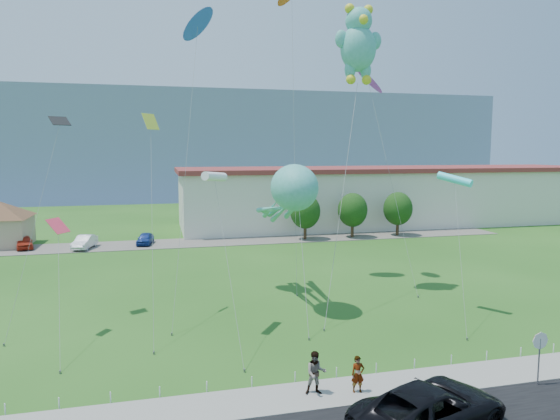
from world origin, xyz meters
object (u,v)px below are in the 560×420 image
(stop_sign, at_px, (540,346))
(suv, at_px, (430,409))
(warehouse, at_px, (391,195))
(pedestrian_left, at_px, (358,374))
(pedestrian_right, at_px, (316,373))
(octopus_kite, at_px, (290,197))
(teddy_bear_kite, at_px, (358,43))
(parked_car_red, at_px, (24,242))
(parked_car_blue, at_px, (145,239))
(parked_car_silver, at_px, (85,242))

(stop_sign, height_order, suv, stop_sign)
(warehouse, relative_size, pedestrian_left, 38.20)
(pedestrian_right, xyz_separation_m, octopus_kite, (2.10, 12.32, 6.44))
(pedestrian_right, xyz_separation_m, teddy_bear_kite, (8.04, 15.41, 17.26))
(suv, xyz_separation_m, pedestrian_right, (-3.28, 3.71, 0.09))
(teddy_bear_kite, bearing_deg, stop_sign, -83.46)
(warehouse, xyz_separation_m, octopus_kite, (-24.37, -34.41, 3.36))
(stop_sign, height_order, parked_car_red, stop_sign)
(stop_sign, xyz_separation_m, parked_car_blue, (-17.91, 39.32, -1.16))
(pedestrian_left, xyz_separation_m, teddy_bear_kite, (6.22, 15.68, 17.40))
(pedestrian_right, bearing_deg, parked_car_silver, 119.41)
(pedestrian_left, relative_size, octopus_kite, 0.14)
(stop_sign, xyz_separation_m, suv, (-6.70, -2.23, -0.92))
(warehouse, distance_m, parked_car_blue, 35.71)
(pedestrian_right, relative_size, octopus_kite, 0.16)
(suv, height_order, teddy_bear_kite, teddy_bear_kite)
(teddy_bear_kite, bearing_deg, parked_car_silver, 135.95)
(parked_car_silver, bearing_deg, parked_car_red, 179.32)
(warehouse, bearing_deg, pedestrian_left, -117.68)
(parked_car_red, bearing_deg, pedestrian_right, -77.21)
(parked_car_red, height_order, parked_car_silver, parked_car_silver)
(warehouse, xyz_separation_m, pedestrian_right, (-26.47, -46.73, -3.09))
(suv, distance_m, parked_car_blue, 43.05)
(suv, height_order, pedestrian_right, pedestrian_right)
(octopus_kite, bearing_deg, parked_car_silver, 123.54)
(suv, bearing_deg, parked_car_silver, 4.26)
(parked_car_silver, bearing_deg, pedestrian_left, -54.07)
(stop_sign, height_order, pedestrian_left, stop_sign)
(parked_car_red, xyz_separation_m, parked_car_silver, (6.31, -1.49, 0.02))
(warehouse, bearing_deg, pedestrian_right, -119.53)
(stop_sign, height_order, parked_car_silver, stop_sign)
(suv, bearing_deg, pedestrian_left, 4.05)
(stop_sign, bearing_deg, suv, -161.55)
(pedestrian_left, xyz_separation_m, pedestrian_right, (-1.81, 0.27, 0.14))
(parked_car_silver, bearing_deg, stop_sign, -45.17)
(stop_sign, height_order, parked_car_blue, stop_sign)
(parked_car_blue, distance_m, octopus_kite, 28.26)
(suv, xyz_separation_m, parked_car_red, (-23.81, 42.14, -0.21))
(pedestrian_right, bearing_deg, octopus_kite, 88.68)
(parked_car_red, height_order, parked_car_blue, parked_car_red)
(stop_sign, height_order, teddy_bear_kite, teddy_bear_kite)
(warehouse, xyz_separation_m, parked_car_silver, (-40.70, -9.79, -3.36))
(parked_car_red, bearing_deg, teddy_bear_kite, -54.19)
(pedestrian_left, relative_size, teddy_bear_kite, 0.08)
(warehouse, xyz_separation_m, parked_car_blue, (-34.41, -8.88, -3.42))
(pedestrian_left, height_order, pedestrian_right, pedestrian_right)
(pedestrian_left, relative_size, parked_car_blue, 0.42)
(suv, relative_size, parked_car_silver, 1.49)
(warehouse, distance_m, pedestrian_left, 53.18)
(stop_sign, distance_m, suv, 7.12)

